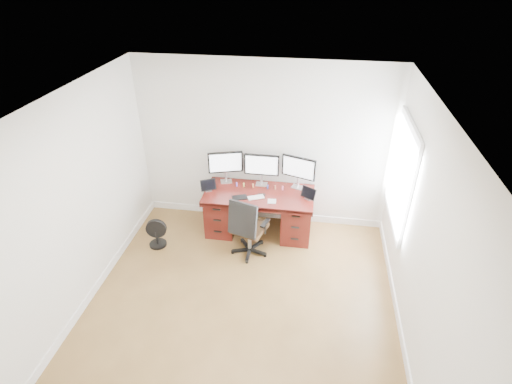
# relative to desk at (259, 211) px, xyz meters

# --- Properties ---
(ground) EXTENTS (4.50, 4.50, 0.00)m
(ground) POSITION_rel_desk_xyz_m (0.00, -1.83, -0.40)
(ground) COLOR brown
(ground) RESTS_ON ground
(back_wall) EXTENTS (4.00, 0.10, 2.70)m
(back_wall) POSITION_rel_desk_xyz_m (0.00, 0.42, 0.95)
(back_wall) COLOR white
(back_wall) RESTS_ON ground
(right_wall) EXTENTS (0.10, 4.50, 2.70)m
(right_wall) POSITION_rel_desk_xyz_m (2.00, -1.72, 0.95)
(right_wall) COLOR white
(right_wall) RESTS_ON ground
(desk) EXTENTS (1.70, 0.80, 0.75)m
(desk) POSITION_rel_desk_xyz_m (0.00, 0.00, 0.00)
(desk) COLOR #47120E
(desk) RESTS_ON ground
(office_chair) EXTENTS (0.66, 0.66, 1.00)m
(office_chair) POSITION_rel_desk_xyz_m (-0.08, -0.59, -0.07)
(office_chair) COLOR black
(office_chair) RESTS_ON ground
(floor_fan) EXTENTS (0.32, 0.27, 0.46)m
(floor_fan) POSITION_rel_desk_xyz_m (-1.52, -0.61, -0.18)
(floor_fan) COLOR black
(floor_fan) RESTS_ON ground
(monitor_left) EXTENTS (0.54, 0.20, 0.53)m
(monitor_left) POSITION_rel_desk_xyz_m (-0.58, 0.24, 0.68)
(monitor_left) COLOR silver
(monitor_left) RESTS_ON desk
(monitor_center) EXTENTS (0.55, 0.14, 0.53)m
(monitor_center) POSITION_rel_desk_xyz_m (-0.00, 0.24, 0.68)
(monitor_center) COLOR silver
(monitor_center) RESTS_ON desk
(monitor_right) EXTENTS (0.53, 0.21, 0.53)m
(monitor_right) POSITION_rel_desk_xyz_m (0.58, 0.24, 0.68)
(monitor_right) COLOR silver
(monitor_right) RESTS_ON desk
(tablet_left) EXTENTS (0.24, 0.17, 0.19)m
(tablet_left) POSITION_rel_desk_xyz_m (-0.80, -0.08, 0.43)
(tablet_left) COLOR silver
(tablet_left) RESTS_ON desk
(tablet_right) EXTENTS (0.24, 0.18, 0.19)m
(tablet_right) POSITION_rel_desk_xyz_m (0.76, -0.08, 0.43)
(tablet_right) COLOR silver
(tablet_right) RESTS_ON desk
(keyboard) EXTENTS (0.27, 0.20, 0.01)m
(keyboard) POSITION_rel_desk_xyz_m (-0.03, -0.17, 0.36)
(keyboard) COLOR silver
(keyboard) RESTS_ON desk
(trackpad) EXTENTS (0.13, 0.13, 0.01)m
(trackpad) POSITION_rel_desk_xyz_m (0.23, -0.24, 0.35)
(trackpad) COLOR #BABCC1
(trackpad) RESTS_ON desk
(drawing_tablet) EXTENTS (0.26, 0.22, 0.01)m
(drawing_tablet) POSITION_rel_desk_xyz_m (-0.27, -0.21, 0.35)
(drawing_tablet) COLOR black
(drawing_tablet) RESTS_ON desk
(phone) EXTENTS (0.13, 0.07, 0.01)m
(phone) POSITION_rel_desk_xyz_m (0.05, -0.08, 0.35)
(phone) COLOR black
(phone) RESTS_ON desk
(figurine_purple) EXTENTS (0.03, 0.03, 0.07)m
(figurine_purple) POSITION_rel_desk_xyz_m (-0.38, 0.12, 0.39)
(figurine_purple) COLOR #7851CF
(figurine_purple) RESTS_ON desk
(figurine_yellow) EXTENTS (0.03, 0.03, 0.07)m
(figurine_yellow) POSITION_rel_desk_xyz_m (-0.27, 0.12, 0.39)
(figurine_yellow) COLOR #CECD5A
(figurine_yellow) RESTS_ON desk
(figurine_orange) EXTENTS (0.03, 0.03, 0.07)m
(figurine_orange) POSITION_rel_desk_xyz_m (-0.12, 0.12, 0.39)
(figurine_orange) COLOR #E59351
(figurine_orange) RESTS_ON desk
(figurine_blue) EXTENTS (0.03, 0.03, 0.07)m
(figurine_blue) POSITION_rel_desk_xyz_m (0.12, 0.12, 0.39)
(figurine_blue) COLOR #4360D8
(figurine_blue) RESTS_ON desk
(figurine_brown) EXTENTS (0.03, 0.03, 0.07)m
(figurine_brown) POSITION_rel_desk_xyz_m (0.23, 0.12, 0.39)
(figurine_brown) COLOR brown
(figurine_brown) RESTS_ON desk
(figurine_pink) EXTENTS (0.03, 0.03, 0.07)m
(figurine_pink) POSITION_rel_desk_xyz_m (0.35, 0.12, 0.39)
(figurine_pink) COLOR #D7668C
(figurine_pink) RESTS_ON desk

